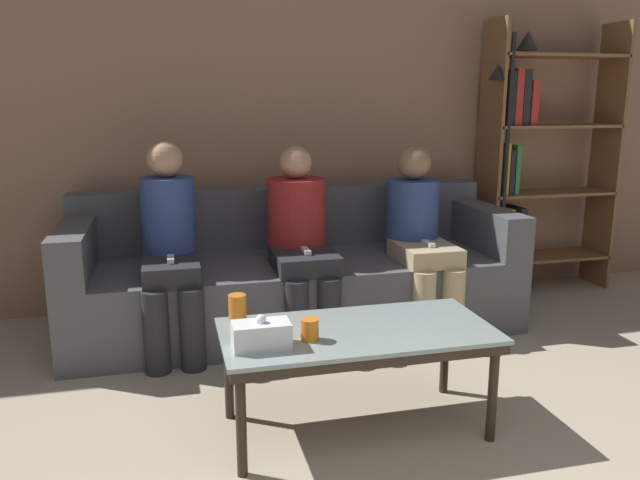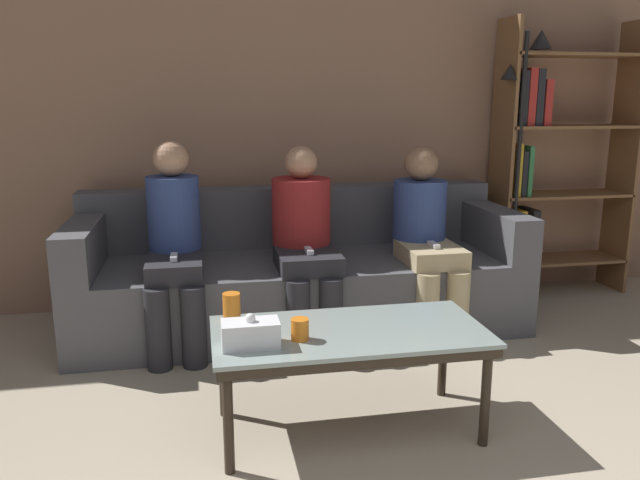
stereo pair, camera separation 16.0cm
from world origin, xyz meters
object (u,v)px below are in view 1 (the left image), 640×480
Objects in this scene: cup_near_left at (310,330)px; bookshelf at (532,162)px; standing_lamp at (509,139)px; seated_person_left_end at (170,243)px; couch at (293,277)px; coffee_table at (357,339)px; cup_near_right at (237,308)px; tissue_box at (261,335)px; seated_person_mid_right at (419,232)px; seated_person_mid_left at (300,237)px.

cup_near_left is 0.05× the size of bookshelf.
standing_lamp is 2.34m from seated_person_left_end.
couch is at bearing -173.73° from standing_lamp.
couch is at bearing 89.97° from coffee_table.
couch is 1.47× the size of standing_lamp.
standing_lamp is at bearing -152.61° from bookshelf.
cup_near_right is 0.31m from tissue_box.
tissue_box is at bearing -75.07° from seated_person_left_end.
seated_person_mid_right is (-1.07, -0.52, -0.35)m from bookshelf.
seated_person_mid_right is at bearing 46.44° from tissue_box.
tissue_box is at bearing -79.77° from cup_near_right.
standing_lamp reaches higher than seated_person_mid_left.
standing_lamp is at bearing 9.76° from seated_person_left_end.
tissue_box is 1.24m from seated_person_left_end.
seated_person_left_end reaches higher than cup_near_right.
bookshelf is at bearing 11.83° from seated_person_left_end.
couch is 0.36m from seated_person_mid_left.
bookshelf is (2.26, 1.42, 0.43)m from cup_near_right.
seated_person_mid_left is at bearing -164.00° from bookshelf.
coffee_table is at bearing -90.03° from couch.
seated_person_left_end is (-2.53, -0.53, -0.33)m from bookshelf.
tissue_box is 1.28m from seated_person_mid_left.
seated_person_mid_left is (-1.52, -0.37, -0.51)m from standing_lamp.
bookshelf is at bearing 9.76° from couch.
couch is at bearing 90.00° from seated_person_mid_left.
coffee_table is 0.62× the size of standing_lamp.
seated_person_mid_right reaches higher than tissue_box.
seated_person_left_end is 1.46m from seated_person_mid_right.
seated_person_mid_left is (0.73, 0.01, -0.01)m from seated_person_left_end.
couch is at bearing 67.21° from cup_near_right.
coffee_table is 1.33m from seated_person_mid_right.
seated_person_mid_right is (0.95, 1.17, 0.10)m from cup_near_left.
bookshelf reaches higher than cup_near_left.
cup_near_left is 0.73× the size of cup_near_right.
seated_person_mid_right is at bearing 51.06° from cup_near_left.
cup_near_right is 1.50m from seated_person_mid_right.
tissue_box reaches higher than cup_near_right.
couch is 0.81m from seated_person_mid_right.
seated_person_mid_right is at bearing -16.35° from couch.
seated_person_mid_left is at bearing 71.20° from tissue_box.
seated_person_left_end reaches higher than coffee_table.
bookshelf is (2.01, 1.69, 0.45)m from cup_near_left.
coffee_table is 0.52m from cup_near_right.
couch is 1.49m from tissue_box.
cup_near_left is at bearing -139.90° from bookshelf.
bookshelf reaches higher than coffee_table.
tissue_box is 0.12× the size of standing_lamp.
coffee_table is at bearing -135.77° from standing_lamp.
couch is 1.22m from cup_near_right.
seated_person_mid_left is at bearing 62.71° from cup_near_right.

